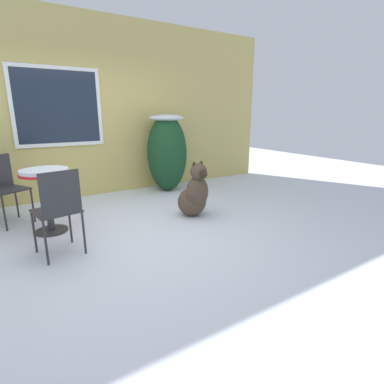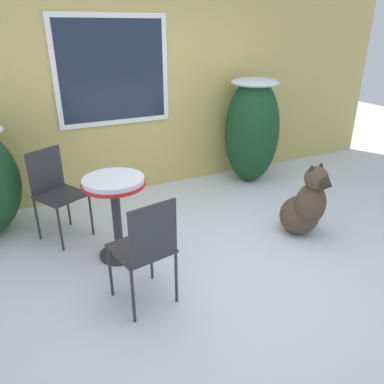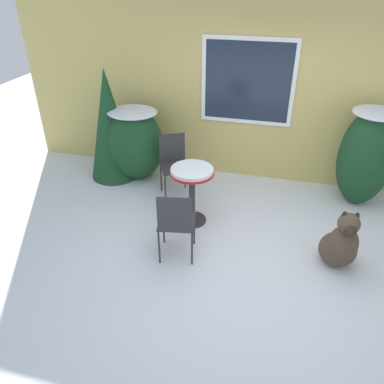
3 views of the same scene
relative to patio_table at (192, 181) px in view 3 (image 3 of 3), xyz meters
The scene contains 9 objects.
ground_plane 1.18m from the patio_table, 40.83° to the right, with size 16.00×16.00×0.00m, color silver.
house_wall 1.95m from the patio_table, 64.19° to the left, with size 8.00×0.10×3.10m.
shrub_left 1.56m from the patio_table, 140.37° to the left, with size 0.92×0.79×1.19m.
shrub_middle 2.50m from the patio_table, 25.78° to the left, with size 0.75×0.74×1.44m.
evergreen_bush 1.88m from the patio_table, 148.56° to the left, with size 0.78×0.78×1.78m.
patio_table is the anchor object (origin of this frame).
patio_chair_near_table 0.80m from the patio_table, 124.07° to the left, with size 0.57×0.57×0.94m.
patio_chair_far_side 0.79m from the patio_table, 89.18° to the right, with size 0.49×0.49×0.94m.
dog 1.96m from the patio_table, 14.19° to the right, with size 0.47×0.64×0.83m.
Camera 3 is at (0.29, -3.47, 3.06)m, focal length 35.00 mm.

